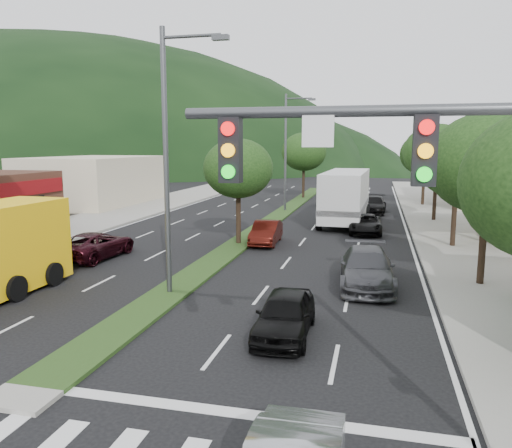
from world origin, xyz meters
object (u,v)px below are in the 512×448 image
(tree_med_far, at_px, (304,152))
(streetlight_mid, at_px, (288,147))
(tree_r_c, at_px, (457,164))
(car_queue_c, at_px, (266,233))
(tree_r_b, at_px, (489,164))
(tree_med_near, at_px, (238,169))
(streetlight_near, at_px, (171,150))
(car_queue_e, at_px, (328,198))
(traffic_signal, at_px, (464,221))
(tree_r_e, at_px, (425,154))
(suv_maroon, at_px, (95,245))
(car_queue_f, at_px, (374,205))
(motorhome, at_px, (346,196))
(car_queue_b, at_px, (367,268))
(car_queue_a, at_px, (285,314))
(car_queue_d, at_px, (366,224))
(tree_r_d, at_px, (437,153))

(tree_med_far, height_order, streetlight_mid, streetlight_mid)
(tree_r_c, bearing_deg, car_queue_c, -172.73)
(tree_r_b, distance_m, tree_med_near, 13.43)
(tree_med_far, xyz_separation_m, streetlight_near, (0.21, -36.00, 0.58))
(tree_r_c, distance_m, car_queue_e, 21.25)
(car_queue_e, bearing_deg, traffic_signal, -81.32)
(tree_r_e, height_order, car_queue_e, tree_r_e)
(suv_maroon, bearing_deg, car_queue_f, -119.83)
(tree_r_b, relative_size, motorhome, 0.69)
(car_queue_c, relative_size, motorhome, 0.40)
(tree_r_b, height_order, streetlight_mid, streetlight_mid)
(tree_med_near, bearing_deg, car_queue_c, 23.77)
(traffic_signal, height_order, car_queue_b, traffic_signal)
(tree_r_c, xyz_separation_m, car_queue_c, (-10.50, -1.34, -4.07))
(tree_med_far, bearing_deg, tree_r_b, -69.44)
(tree_r_c, distance_m, streetlight_mid, 17.57)
(car_queue_a, height_order, car_queue_d, car_queue_a)
(tree_med_near, relative_size, streetlight_mid, 0.60)
(tree_r_b, relative_size, tree_med_far, 1.00)
(tree_r_b, relative_size, tree_r_e, 1.03)
(tree_r_b, bearing_deg, streetlight_mid, 119.32)
(tree_r_d, bearing_deg, tree_r_b, -90.00)
(tree_r_d, xyz_separation_m, tree_med_near, (-12.00, -12.00, -0.75))
(tree_med_near, distance_m, car_queue_e, 21.48)
(suv_maroon, xyz_separation_m, motorhome, (11.75, 14.74, 1.37))
(tree_r_c, xyz_separation_m, tree_r_e, (0.00, 20.00, 0.14))
(traffic_signal, relative_size, car_queue_a, 1.75)
(tree_med_far, height_order, car_queue_c, tree_med_far)
(streetlight_near, height_order, car_queue_b, streetlight_near)
(tree_r_d, height_order, tree_r_e, tree_r_d)
(streetlight_near, xyz_separation_m, car_queue_a, (4.95, -3.16, -4.90))
(car_queue_c, bearing_deg, car_queue_e, 82.44)
(streetlight_mid, bearing_deg, tree_r_c, -47.78)
(tree_r_b, relative_size, streetlight_mid, 0.69)
(traffic_signal, distance_m, streetlight_near, 13.03)
(tree_r_d, bearing_deg, tree_r_e, 90.00)
(streetlight_near, bearing_deg, car_queue_c, 83.08)
(tree_r_e, distance_m, streetlight_mid, 13.73)
(car_queue_e, relative_size, car_queue_f, 0.81)
(tree_r_e, relative_size, car_queue_c, 1.64)
(tree_r_b, xyz_separation_m, tree_r_d, (0.00, 18.00, 0.14))
(tree_r_d, distance_m, streetlight_mid, 12.18)
(traffic_signal, relative_size, streetlight_near, 0.70)
(tree_r_d, bearing_deg, tree_r_c, -90.00)
(tree_med_near, relative_size, suv_maroon, 1.23)
(tree_r_d, distance_m, suv_maroon, 25.36)
(tree_r_d, bearing_deg, car_queue_f, 138.89)
(traffic_signal, xyz_separation_m, tree_r_d, (2.97, 31.54, 0.54))
(tree_med_near, xyz_separation_m, streetlight_mid, (0.21, 15.00, 1.16))
(tree_r_e, bearing_deg, tree_r_d, -90.00)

